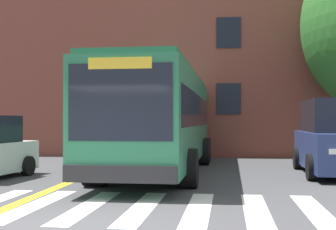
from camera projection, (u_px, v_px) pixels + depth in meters
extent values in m
plane|color=#424244|center=(57.00, 226.00, 7.42)|extent=(120.00, 120.00, 0.00)
cube|color=white|center=(36.00, 205.00, 9.31)|extent=(0.54, 3.67, 0.01)
cube|color=white|center=(89.00, 206.00, 9.18)|extent=(0.54, 3.67, 0.01)
cube|color=white|center=(143.00, 207.00, 9.04)|extent=(0.54, 3.67, 0.01)
cube|color=white|center=(199.00, 209.00, 8.90)|extent=(0.54, 3.67, 0.01)
cube|color=white|center=(256.00, 210.00, 8.76)|extent=(0.54, 3.67, 0.01)
cube|color=white|center=(316.00, 211.00, 8.63)|extent=(0.54, 3.67, 0.01)
cube|color=gold|center=(135.00, 155.00, 23.27)|extent=(0.12, 36.00, 0.01)
cube|color=gold|center=(138.00, 155.00, 23.25)|extent=(0.12, 36.00, 0.01)
cube|color=#28704C|center=(161.00, 119.00, 15.45)|extent=(2.77, 11.72, 2.69)
cube|color=black|center=(199.00, 111.00, 15.29)|extent=(0.32, 10.72, 0.97)
cube|color=black|center=(125.00, 111.00, 15.62)|extent=(0.32, 10.72, 0.97)
cube|color=black|center=(120.00, 102.00, 9.66)|extent=(2.21, 0.08, 1.62)
cube|color=yellow|center=(120.00, 63.00, 9.67)|extent=(1.35, 0.07, 0.24)
cube|color=#232326|center=(119.00, 174.00, 9.62)|extent=(2.40, 0.17, 0.36)
cube|color=#246444|center=(161.00, 76.00, 15.47)|extent=(2.61, 11.25, 0.16)
cylinder|color=black|center=(186.00, 168.00, 11.69)|extent=(0.59, 1.01, 0.99)
cylinder|color=black|center=(96.00, 167.00, 12.01)|extent=(0.59, 1.01, 0.99)
cylinder|color=black|center=(202.00, 152.00, 17.88)|extent=(0.59, 1.01, 0.99)
cylinder|color=black|center=(142.00, 151.00, 18.19)|extent=(0.59, 1.01, 0.99)
cylinder|color=black|center=(203.00, 150.00, 18.97)|extent=(0.59, 1.01, 0.99)
cylinder|color=black|center=(147.00, 150.00, 19.28)|extent=(0.59, 1.01, 0.99)
cylinder|color=black|center=(28.00, 166.00, 14.33)|extent=(0.28, 0.62, 0.60)
cube|color=navy|center=(336.00, 150.00, 14.56)|extent=(2.14, 5.19, 1.12)
cube|color=black|center=(335.00, 116.00, 14.63)|extent=(1.86, 3.24, 1.01)
cube|color=white|center=(333.00, 152.00, 12.11)|extent=(0.20, 0.05, 0.14)
cylinder|color=black|center=(311.00, 167.00, 13.14)|extent=(0.25, 0.77, 0.76)
cylinder|color=black|center=(297.00, 158.00, 16.27)|extent=(0.25, 0.77, 0.76)
cube|color=#AD1E1E|center=(200.00, 140.00, 25.38)|extent=(1.98, 4.59, 0.95)
cube|color=black|center=(200.00, 124.00, 25.52)|extent=(1.74, 2.22, 0.74)
cube|color=white|center=(211.00, 140.00, 23.04)|extent=(0.20, 0.04, 0.14)
cube|color=white|center=(188.00, 140.00, 23.14)|extent=(0.20, 0.04, 0.14)
cylinder|color=black|center=(219.00, 147.00, 23.88)|extent=(0.23, 0.66, 0.66)
cylinder|color=black|center=(181.00, 147.00, 24.05)|extent=(0.23, 0.66, 0.66)
cylinder|color=black|center=(218.00, 145.00, 26.69)|extent=(0.23, 0.66, 0.66)
cylinder|color=black|center=(184.00, 144.00, 26.86)|extent=(0.23, 0.66, 0.66)
cube|color=brown|center=(227.00, 55.00, 26.09)|extent=(41.37, 9.64, 10.77)
cube|color=black|center=(229.00, 99.00, 21.24)|extent=(1.10, 0.06, 1.40)
cube|color=black|center=(229.00, 33.00, 21.28)|extent=(1.10, 0.06, 1.40)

